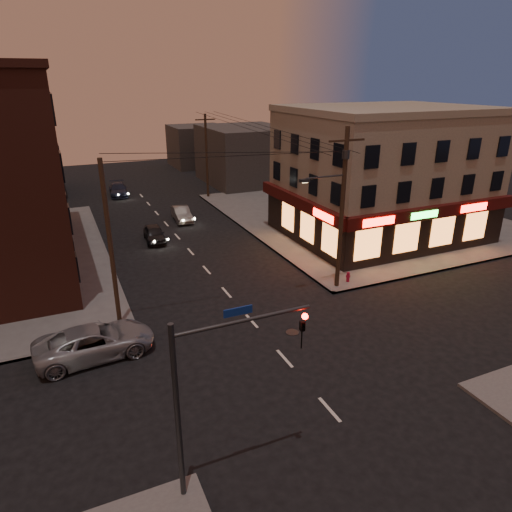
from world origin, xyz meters
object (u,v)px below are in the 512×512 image
sedan_mid (182,214)px  sedan_far (118,190)px  sedan_near (154,234)px  fire_hydrant (348,276)px  suv_cross (95,342)px

sedan_mid → sedan_far: size_ratio=0.84×
sedan_near → fire_hydrant: bearing=-49.6°
sedan_near → sedan_mid: size_ratio=0.95×
sedan_near → fire_hydrant: (9.82, -13.60, -0.13)m
sedan_mid → fire_hydrant: sedan_mid is taller
sedan_mid → sedan_far: 13.33m
suv_cross → sedan_far: (5.94, 33.15, -0.09)m
sedan_near → suv_cross: bearing=-107.3°
sedan_mid → sedan_far: (-3.98, 12.72, 0.03)m
suv_cross → sedan_mid: size_ratio=1.39×
sedan_mid → sedan_far: sedan_far is taller
sedan_far → fire_hydrant: (10.15, -31.15, -0.17)m
sedan_mid → fire_hydrant: 19.43m
suv_cross → sedan_near: suv_cross is taller
sedan_near → sedan_mid: 6.05m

